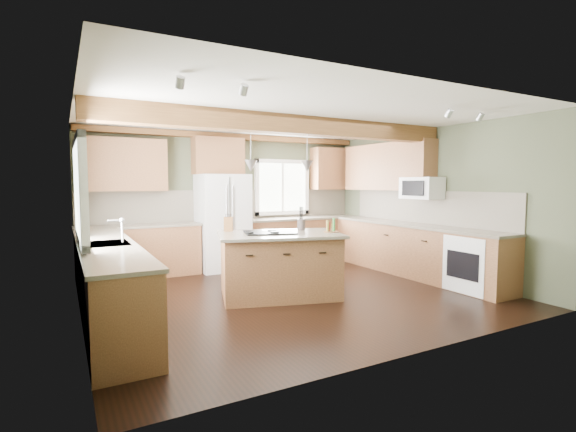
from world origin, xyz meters
TOP-DOWN VIEW (x-y plane):
  - floor at (0.00, 0.00)m, footprint 5.60×5.60m
  - ceiling at (0.00, 0.00)m, footprint 5.60×5.60m
  - wall_back at (0.00, 2.50)m, footprint 5.60×0.00m
  - wall_left at (-2.80, 0.00)m, footprint 0.00×5.00m
  - wall_right at (2.80, 0.00)m, footprint 0.00×5.00m
  - ceiling_beam at (0.00, -0.04)m, footprint 5.55×0.26m
  - soffit_trim at (0.00, 2.40)m, footprint 5.55×0.20m
  - backsplash_back at (0.00, 2.48)m, footprint 5.58×0.03m
  - backsplash_right at (2.78, 0.05)m, footprint 0.03×3.70m
  - base_cab_back_left at (-1.79, 2.20)m, footprint 2.02×0.60m
  - counter_back_left at (-1.79, 2.20)m, footprint 2.06×0.64m
  - base_cab_back_right at (1.49, 2.20)m, footprint 2.62×0.60m
  - counter_back_right at (1.49, 2.20)m, footprint 2.66×0.64m
  - base_cab_left at (-2.50, 0.05)m, footprint 0.60×3.70m
  - counter_left at (-2.50, 0.05)m, footprint 0.64×3.74m
  - base_cab_right at (2.50, 0.05)m, footprint 0.60×3.70m
  - counter_right at (2.50, 0.05)m, footprint 0.64×3.74m
  - upper_cab_back_left at (-1.99, 2.33)m, footprint 1.40×0.35m
  - upper_cab_over_fridge at (-0.30, 2.33)m, footprint 0.96×0.35m
  - upper_cab_right at (2.62, 0.90)m, footprint 0.35×2.20m
  - upper_cab_back_corner at (2.30, 2.33)m, footprint 0.90×0.35m
  - window_left at (-2.78, 0.05)m, footprint 0.04×1.60m
  - window_back at (1.15, 2.48)m, footprint 1.10×0.04m
  - sink at (-2.50, 0.05)m, footprint 0.50×0.65m
  - faucet at (-2.32, 0.05)m, footprint 0.02×0.02m
  - dishwasher at (-2.49, -1.25)m, footprint 0.60×0.60m
  - oven at (2.49, -1.25)m, footprint 0.60×0.72m
  - microwave at (2.58, -0.05)m, footprint 0.40×0.70m
  - pendant_left at (-0.60, 0.07)m, footprint 0.18×0.18m
  - pendant_right at (0.18, -0.16)m, footprint 0.18×0.18m
  - refrigerator at (-0.30, 2.12)m, footprint 0.90×0.74m
  - island at (-0.21, -0.04)m, footprint 1.84×1.41m
  - island_top at (-0.21, -0.04)m, footprint 1.97×1.55m
  - cooktop at (-0.34, -0.00)m, footprint 0.81×0.65m
  - knife_block at (-0.78, 0.52)m, footprint 0.16×0.14m
  - utensil_crock at (0.25, 0.14)m, footprint 0.17×0.17m
  - bottle_tray at (0.51, -0.29)m, footprint 0.28×0.28m

SIDE VIEW (x-z plane):
  - floor at x=0.00m, z-range 0.00..0.00m
  - dishwasher at x=-2.49m, z-range 0.01..0.85m
  - oven at x=2.49m, z-range 0.01..0.85m
  - base_cab_back_left at x=-1.79m, z-range 0.00..0.88m
  - base_cab_back_right at x=1.49m, z-range 0.00..0.88m
  - base_cab_left at x=-2.50m, z-range 0.00..0.88m
  - base_cab_right at x=2.50m, z-range 0.00..0.88m
  - island at x=-0.21m, z-range 0.00..0.88m
  - counter_back_left at x=-1.79m, z-range 0.88..0.92m
  - counter_back_right at x=1.49m, z-range 0.88..0.92m
  - counter_left at x=-2.50m, z-range 0.88..0.92m
  - counter_right at x=2.50m, z-range 0.88..0.92m
  - refrigerator at x=-0.30m, z-range 0.00..1.80m
  - island_top at x=-0.21m, z-range 0.88..0.92m
  - sink at x=-2.50m, z-range 0.89..0.92m
  - cooktop at x=-0.34m, z-range 0.92..0.94m
  - utensil_crock at x=0.25m, z-range 0.92..1.08m
  - bottle_tray at x=0.51m, z-range 0.92..1.12m
  - knife_block at x=-0.78m, z-range 0.92..1.13m
  - faucet at x=-2.32m, z-range 0.91..1.19m
  - backsplash_back at x=0.00m, z-range 0.92..1.50m
  - backsplash_right at x=2.78m, z-range 0.92..1.50m
  - wall_back at x=0.00m, z-range -1.50..4.10m
  - wall_left at x=-2.80m, z-range -1.20..3.80m
  - wall_right at x=2.80m, z-range -1.20..3.80m
  - window_back at x=1.15m, z-range 1.05..2.05m
  - window_left at x=-2.78m, z-range 1.02..2.08m
  - microwave at x=2.58m, z-range 1.36..1.74m
  - pendant_left at x=-0.60m, z-range 1.80..1.96m
  - pendant_right at x=0.18m, z-range 1.80..1.96m
  - upper_cab_back_left at x=-1.99m, z-range 1.50..2.40m
  - upper_cab_right at x=2.62m, z-range 1.50..2.40m
  - upper_cab_back_corner at x=2.30m, z-range 1.50..2.40m
  - upper_cab_over_fridge at x=-0.30m, z-range 1.80..2.50m
  - ceiling_beam at x=0.00m, z-range 2.34..2.60m
  - soffit_trim at x=0.00m, z-range 2.49..2.59m
  - ceiling at x=0.00m, z-range 2.60..2.60m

